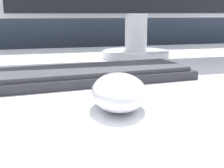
% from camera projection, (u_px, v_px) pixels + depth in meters
% --- Properties ---
extents(partition_panel, '(5.00, 0.03, 1.33)m').
position_uv_depth(partition_panel, '(71.00, 65.00, 1.26)').
color(partition_panel, '#333D4C').
rests_on(partition_panel, ground_plane).
extents(computer_mouse_near, '(0.10, 0.13, 0.05)m').
position_uv_depth(computer_mouse_near, '(119.00, 92.00, 0.41)').
color(computer_mouse_near, white).
rests_on(computer_mouse_near, desk).
extents(keyboard, '(0.42, 0.17, 0.02)m').
position_uv_depth(keyboard, '(84.00, 75.00, 0.57)').
color(keyboard, '#28282D').
rests_on(keyboard, desk).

